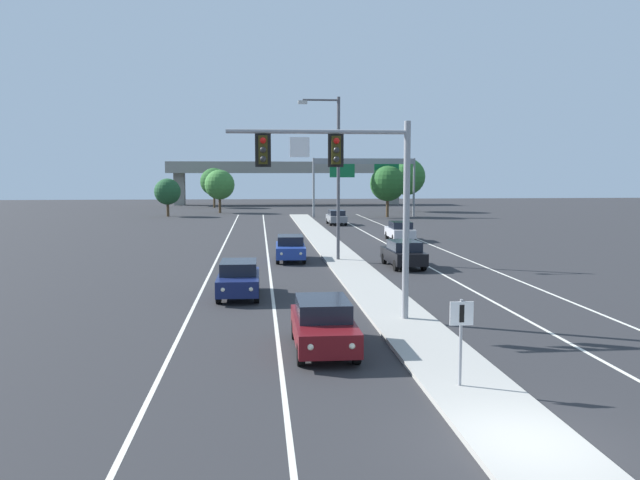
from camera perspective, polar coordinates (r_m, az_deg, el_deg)
name	(u,v)px	position (r m, az deg, el deg)	size (l,w,h in m)	color
ground_plane	(527,448)	(14.11, 17.85, -17.15)	(260.00, 260.00, 0.00)	#28282B
median_island	(371,287)	(30.82, 4.51, -4.20)	(2.40, 110.00, 0.15)	#9E9B93
lane_stripe_oncoming_center	(269,269)	(37.29, -4.51, -2.56)	(0.14, 100.00, 0.01)	silver
lane_stripe_receding_center	(428,267)	(38.60, 9.59, -2.33)	(0.14, 100.00, 0.01)	silver
edge_stripe_left	(212,270)	(37.39, -9.58, -2.60)	(0.14, 100.00, 0.01)	silver
edge_stripe_right	(482,266)	(39.58, 14.21, -2.23)	(0.14, 100.00, 0.01)	silver
overhead_signal_mast	(350,178)	(23.14, 2.69, 5.49)	(6.59, 0.44, 7.20)	gray
median_sign_post	(461,330)	(16.56, 12.40, -7.77)	(0.60, 0.10, 2.20)	gray
street_lamp_median	(335,169)	(39.84, 1.32, 6.35)	(2.58, 0.28, 10.00)	#4C4C51
car_oncoming_darkred	(323,324)	(20.07, 0.29, -7.48)	(1.82, 4.47, 1.58)	#5B0F14
car_oncoming_navy	(239,278)	(28.94, -7.23, -3.39)	(1.83, 4.47, 1.58)	#141E4C
car_oncoming_blue	(290,248)	(40.60, -2.65, -0.70)	(1.93, 4.51, 1.58)	navy
car_receding_black	(403,253)	(38.00, 7.41, -1.19)	(1.92, 4.51, 1.58)	black
car_receding_silver	(400,231)	(53.34, 7.11, 0.83)	(1.89, 4.50, 1.58)	#B7B7BC
car_receding_grey	(336,217)	(69.65, 1.47, 2.04)	(1.86, 4.49, 1.58)	slate
highway_sign_gantry	(364,169)	(82.65, 3.95, 6.34)	(13.28, 0.42, 7.50)	gray
overpass_bridge	(288,172)	(115.80, -2.87, 6.01)	(42.40, 6.40, 7.65)	gray
tree_far_left_c	(214,182)	(106.41, -9.39, 5.12)	(4.48, 4.48, 6.48)	#4C3823
tree_far_left_a	(220,185)	(91.86, -8.90, 4.87)	(4.21, 4.21, 6.09)	#4C3823
tree_far_left_b	(167,192)	(85.35, -13.38, 4.19)	(3.40, 3.40, 4.92)	#4C3823
tree_far_right_c	(388,184)	(82.47, 6.02, 5.00)	(4.51, 4.51, 6.52)	#4C3823
tree_far_right_b	(407,177)	(95.04, 7.70, 5.59)	(5.39, 5.39, 7.80)	#4C3823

